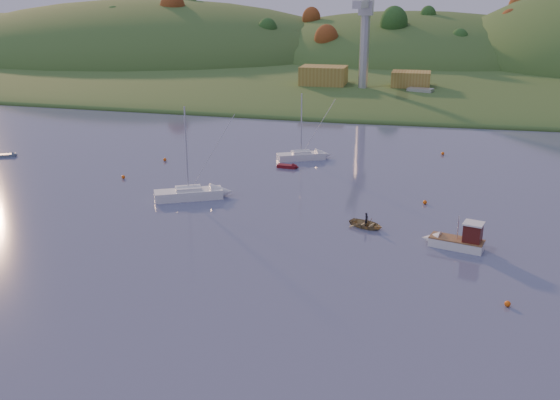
% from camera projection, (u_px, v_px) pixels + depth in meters
% --- Properties ---
extents(far_shore, '(620.00, 220.00, 1.50)m').
position_uv_depth(far_shore, '(388.00, 56.00, 250.91)').
color(far_shore, '#3A5421').
rests_on(far_shore, ground).
extents(shore_slope, '(640.00, 150.00, 7.00)m').
position_uv_depth(shore_slope, '(372.00, 76.00, 190.98)').
color(shore_slope, '#3A5421').
rests_on(shore_slope, ground).
extents(hill_left_far, '(120.00, 100.00, 32.00)m').
position_uv_depth(hill_left_far, '(16.00, 51.00, 272.70)').
color(hill_left_far, '#3A5421').
rests_on(hill_left_far, ground).
extents(hill_left, '(170.00, 140.00, 44.00)m').
position_uv_depth(hill_left, '(150.00, 58.00, 243.29)').
color(hill_left, '#3A5421').
rests_on(hill_left, ground).
extents(hill_center, '(140.00, 120.00, 36.00)m').
position_uv_depth(hill_center, '(411.00, 62.00, 230.24)').
color(hill_center, '#3A5421').
rests_on(hill_center, ground).
extents(hillside_trees, '(280.00, 50.00, 32.00)m').
position_uv_depth(hillside_trees, '(378.00, 68.00, 209.42)').
color(hillside_trees, '#244A1A').
rests_on(hillside_trees, ground).
extents(wharf, '(42.00, 16.00, 2.40)m').
position_uv_depth(wharf, '(376.00, 93.00, 149.83)').
color(wharf, slate).
rests_on(wharf, ground).
extents(shed_west, '(11.00, 8.00, 4.80)m').
position_uv_depth(shed_west, '(324.00, 76.00, 152.51)').
color(shed_west, olive).
rests_on(shed_west, wharf).
extents(shed_east, '(9.00, 7.00, 4.00)m').
position_uv_depth(shed_east, '(411.00, 80.00, 148.88)').
color(shed_east, olive).
rests_on(shed_east, wharf).
extents(dock_crane, '(3.20, 28.00, 20.30)m').
position_uv_depth(dock_crane, '(365.00, 25.00, 142.12)').
color(dock_crane, '#B7B7BC').
rests_on(dock_crane, wharf).
extents(fishing_boat, '(6.44, 3.42, 3.93)m').
position_uv_depth(fishing_boat, '(453.00, 239.00, 62.22)').
color(fishing_boat, white).
rests_on(fishing_boat, ground).
extents(sailboat_near, '(8.51, 6.00, 11.50)m').
position_uv_depth(sailboat_near, '(189.00, 193.00, 76.91)').
color(sailboat_near, white).
rests_on(sailboat_near, ground).
extents(sailboat_far, '(7.45, 5.26, 10.07)m').
position_uv_depth(sailboat_far, '(301.00, 155.00, 95.07)').
color(sailboat_far, white).
rests_on(sailboat_far, ground).
extents(canoe, '(4.65, 4.09, 0.80)m').
position_uv_depth(canoe, '(366.00, 224.00, 67.64)').
color(canoe, tan).
rests_on(canoe, ground).
extents(paddler, '(0.53, 0.62, 1.44)m').
position_uv_depth(paddler, '(366.00, 221.00, 67.54)').
color(paddler, black).
rests_on(paddler, ground).
extents(red_tender, '(3.34, 1.35, 1.11)m').
position_uv_depth(red_tender, '(291.00, 167.00, 90.55)').
color(red_tender, '#600D13').
rests_on(red_tender, ground).
extents(grey_dinghy, '(3.04, 2.29, 1.07)m').
position_uv_depth(grey_dinghy, '(11.00, 155.00, 96.97)').
color(grey_dinghy, slate).
rests_on(grey_dinghy, ground).
extents(work_vessel, '(13.96, 8.01, 3.39)m').
position_uv_depth(work_vessel, '(420.00, 98.00, 143.81)').
color(work_vessel, '#51606B').
rests_on(work_vessel, ground).
extents(buoy_0, '(0.50, 0.50, 0.50)m').
position_uv_depth(buoy_0, '(508.00, 304.00, 50.63)').
color(buoy_0, '#EE5B0C').
rests_on(buoy_0, ground).
extents(buoy_1, '(0.50, 0.50, 0.50)m').
position_uv_depth(buoy_1, '(425.00, 202.00, 75.14)').
color(buoy_1, '#EE5B0C').
rests_on(buoy_1, ground).
extents(buoy_2, '(0.50, 0.50, 0.50)m').
position_uv_depth(buoy_2, '(123.00, 177.00, 85.42)').
color(buoy_2, '#EE5B0C').
rests_on(buoy_2, ground).
extents(buoy_3, '(0.50, 0.50, 0.50)m').
position_uv_depth(buoy_3, '(165.00, 160.00, 94.30)').
color(buoy_3, '#EE5B0C').
rests_on(buoy_3, ground).
extents(buoy_4, '(0.50, 0.50, 0.50)m').
position_uv_depth(buoy_4, '(443.00, 153.00, 97.89)').
color(buoy_4, '#EE5B0C').
rests_on(buoy_4, ground).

